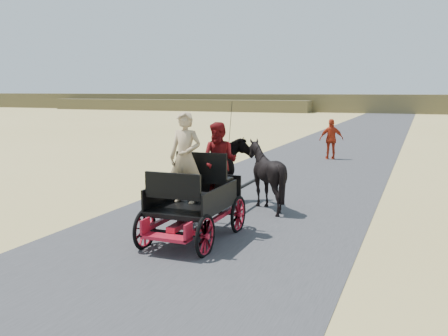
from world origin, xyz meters
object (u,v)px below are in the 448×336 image
at_px(horse_left, 224,173).
at_px(pedestrian, 331,139).
at_px(horse_right, 266,175).
at_px(carriage, 194,221).

distance_m(horse_left, pedestrian, 9.80).
height_order(horse_left, horse_right, horse_right).
xyz_separation_m(carriage, pedestrian, (0.49, 12.74, 0.50)).
bearing_deg(horse_left, pedestrian, -96.11).
xyz_separation_m(horse_right, pedestrian, (-0.06, 9.74, 0.01)).
bearing_deg(horse_left, carriage, 100.39).
relative_size(carriage, horse_left, 1.20).
distance_m(carriage, horse_right, 3.09).
distance_m(carriage, pedestrian, 12.76).
xyz_separation_m(horse_left, horse_right, (1.10, 0.00, 0.00)).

